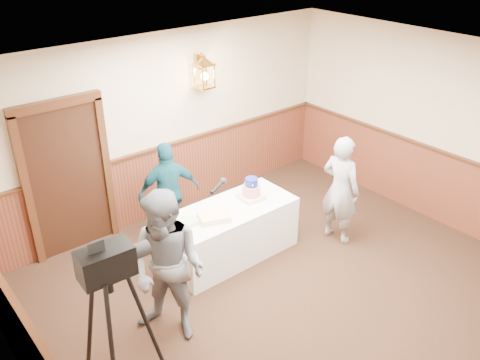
# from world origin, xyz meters

# --- Properties ---
(ground) EXTENTS (7.00, 7.00, 0.00)m
(ground) POSITION_xyz_m (0.00, 0.00, 0.00)
(ground) COLOR black
(ground) RESTS_ON ground
(room_shell) EXTENTS (6.02, 7.02, 2.81)m
(room_shell) POSITION_xyz_m (-0.05, 0.45, 1.52)
(room_shell) COLOR beige
(room_shell) RESTS_ON ground
(display_table) EXTENTS (1.80, 0.80, 0.75)m
(display_table) POSITION_xyz_m (-0.05, 1.90, 0.38)
(display_table) COLOR white
(display_table) RESTS_ON ground
(tiered_cake) EXTENTS (0.32, 0.32, 0.31)m
(tiered_cake) POSITION_xyz_m (0.32, 1.91, 0.87)
(tiered_cake) COLOR beige
(tiered_cake) RESTS_ON display_table
(sheet_cake_yellow) EXTENTS (0.46, 0.41, 0.08)m
(sheet_cake_yellow) POSITION_xyz_m (-0.39, 1.81, 0.79)
(sheet_cake_yellow) COLOR #EBD08C
(sheet_cake_yellow) RESTS_ON display_table
(sheet_cake_green) EXTENTS (0.28, 0.23, 0.06)m
(sheet_cake_green) POSITION_xyz_m (-0.74, 1.93, 0.78)
(sheet_cake_green) COLOR #BFEEA8
(sheet_cake_green) RESTS_ON display_table
(interviewer) EXTENTS (1.60, 1.09, 1.79)m
(interviewer) POSITION_xyz_m (-1.48, 1.16, 0.90)
(interviewer) COLOR slate
(interviewer) RESTS_ON ground
(baker) EXTENTS (0.46, 0.63, 1.60)m
(baker) POSITION_xyz_m (1.39, 1.25, 0.80)
(baker) COLOR #98989C
(baker) RESTS_ON ground
(assistant_p) EXTENTS (0.94, 0.60, 1.50)m
(assistant_p) POSITION_xyz_m (-0.45, 2.79, 0.75)
(assistant_p) COLOR #155060
(assistant_p) RESTS_ON ground
(tv_camera_rig) EXTENTS (0.72, 0.67, 1.84)m
(tv_camera_rig) POSITION_xyz_m (-2.36, 0.60, 0.83)
(tv_camera_rig) COLOR black
(tv_camera_rig) RESTS_ON ground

